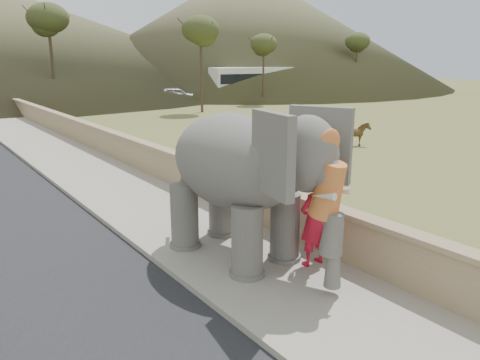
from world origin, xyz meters
The scene contains 10 objects.
ground centered at (0.00, 0.00, 0.00)m, with size 160.00×160.00×0.00m, color olive.
walkway centered at (0.00, 10.00, 0.07)m, with size 3.00×120.00×0.15m, color #9E9687.
parapet centered at (1.65, 10.00, 0.55)m, with size 0.30×120.00×1.10m, color tan.
cow centered at (12.08, 11.04, 0.57)m, with size 0.61×1.34×1.13m, color brown.
distant_car centered at (15.33, 34.83, 0.72)m, with size 1.70×4.23×1.44m, color #AFAFB6.
bus_white centered at (24.44, 33.18, 1.55)m, with size 2.50×11.00×3.10m, color white.
bus_orange centered at (33.75, 33.29, 1.55)m, with size 2.50×11.00×3.10m, color gold.
hill_right centered at (36.00, 52.00, 8.00)m, with size 56.00×56.00×16.00m, color brown.
elephant_and_man centered at (0.02, 4.04, 1.69)m, with size 2.70×4.53×3.11m.
trees centered at (1.98, 28.26, 3.82)m, with size 48.65×41.54×8.69m.
Camera 1 is at (-5.31, -3.47, 4.19)m, focal length 35.00 mm.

